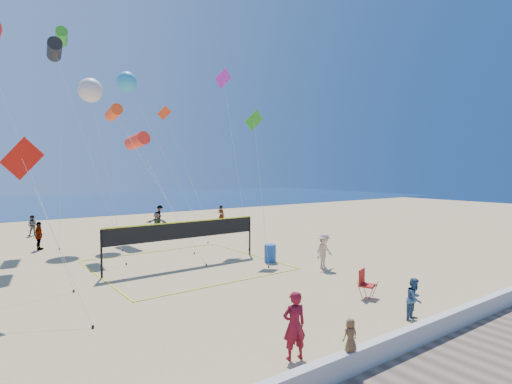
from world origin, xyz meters
TOP-DOWN VIEW (x-y plane):
  - ground at (0.00, 0.00)m, footprint 120.00×120.00m
  - ocean at (0.00, 62.00)m, footprint 140.00×50.00m
  - seawall at (0.00, -3.00)m, footprint 32.00×0.30m
  - woman at (-1.91, -1.57)m, footprint 0.77×0.59m
  - toddler at (-1.31, -3.02)m, footprint 0.44×0.33m
  - bystander_a at (3.37, -1.79)m, footprint 0.81×0.69m
  - bystander_b at (6.06, 5.20)m, footprint 1.28×0.85m
  - far_person_0 at (-5.45, 19.48)m, footprint 0.88×1.17m
  - far_person_1 at (3.16, 20.99)m, footprint 1.68×1.53m
  - far_person_2 at (10.19, 22.76)m, footprint 0.68×0.81m
  - far_person_3 at (-5.05, 26.14)m, footprint 0.95×0.85m
  - far_person_4 at (6.00, 27.38)m, footprint 1.09×1.33m
  - camp_chair at (3.96, 0.81)m, footprint 0.76×0.88m
  - trash_barrel at (4.69, 8.05)m, footprint 0.67×0.67m
  - volleyball_net at (0.42, 10.13)m, footprint 9.18×9.03m
  - kite_1 at (-4.27, 19.28)m, footprint 2.72×8.40m
  - kite_2 at (-1.15, 17.31)m, footprint 2.90×8.96m
  - kite_3 at (-7.21, 8.28)m, footprint 2.21×5.14m
  - kite_4 at (5.56, 10.75)m, footprint 2.64×4.18m
  - kite_5 at (6.48, 15.90)m, footprint 1.82×5.02m
  - kite_6 at (-1.62, 21.47)m, footprint 2.23×6.66m
  - kite_7 at (1.16, 21.77)m, footprint 4.53×7.59m
  - kite_8 at (-2.93, 24.42)m, footprint 2.06×6.75m
  - kite_9 at (6.56, 26.53)m, footprint 1.41×8.13m
  - kite_10 at (1.45, 20.39)m, footprint 1.42×9.19m

SIDE VIEW (x-z plane):
  - ground at x=0.00m, z-range 0.00..0.00m
  - ocean at x=0.00m, z-range 0.00..0.03m
  - seawall at x=0.00m, z-range 0.00..0.60m
  - trash_barrel at x=4.69m, z-range 0.00..0.98m
  - camp_chair at x=3.96m, z-range 0.01..1.26m
  - bystander_a at x=3.37m, z-range 0.00..1.45m
  - far_person_3 at x=-5.05m, z-range 0.00..1.63m
  - far_person_4 at x=6.00m, z-range 0.00..1.79m
  - far_person_0 at x=-5.45m, z-range 0.00..1.84m
  - bystander_b at x=6.06m, z-range 0.00..1.85m
  - far_person_1 at x=3.16m, z-range 0.00..1.87m
  - woman at x=-1.91m, z-range 0.00..1.87m
  - far_person_2 at x=10.19m, z-range 0.00..1.90m
  - toddler at x=-1.31m, z-range 0.60..1.43m
  - volleyball_net at x=0.42m, z-range 0.44..2.84m
  - kite_3 at x=-7.21m, z-range 2.13..8.59m
  - kite_10 at x=1.45m, z-range 3.38..11.46m
  - kite_4 at x=5.56m, z-range 3.20..12.21m
  - kite_2 at x=-1.15m, z-range 4.22..13.69m
  - kite_9 at x=6.56m, z-range 4.10..15.55m
  - kite_6 at x=-1.62m, z-range 5.08..16.98m
  - kite_5 at x=6.48m, z-range 4.81..17.63m
  - kite_7 at x=1.16m, z-range 5.65..18.49m
  - kite_1 at x=-4.27m, z-range 6.18..19.72m
  - kite_8 at x=-2.93m, z-range 7.41..23.38m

